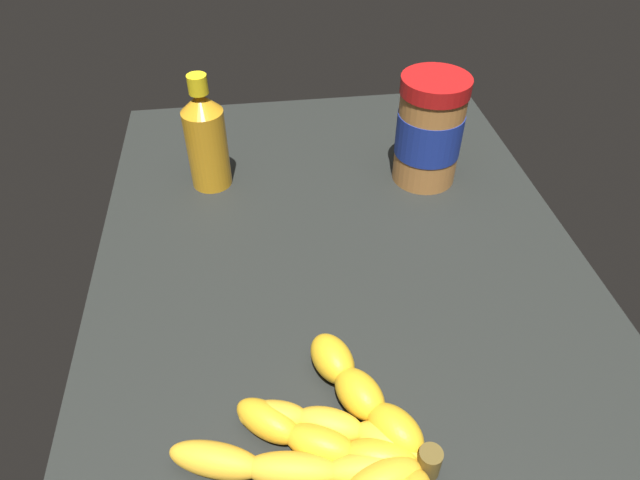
{
  "coord_description": "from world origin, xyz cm",
  "views": [
    {
      "loc": [
        -45.81,
        9.02,
        46.33
      ],
      "look_at": [
        2.34,
        2.51,
        3.11
      ],
      "focal_mm": 31.47,
      "sensor_mm": 36.0,
      "label": 1
    }
  ],
  "objects": [
    {
      "name": "peanut_butter_jar",
      "position": [
        17.28,
        -14.25,
        7.49
      ],
      "size": [
        9.02,
        9.02,
        15.1
      ],
      "color": "#B27238",
      "rests_on": "ground_plane"
    },
    {
      "name": "ground_plane",
      "position": [
        0.0,
        0.0,
        -2.46
      ],
      "size": [
        84.92,
        58.28,
        4.92
      ],
      "primitive_type": "cube",
      "color": "black"
    },
    {
      "name": "honey_bottle",
      "position": [
        19.96,
        15.37,
        7.1
      ],
      "size": [
        5.47,
        5.47,
        16.01
      ],
      "color": "orange",
      "rests_on": "ground_plane"
    }
  ]
}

